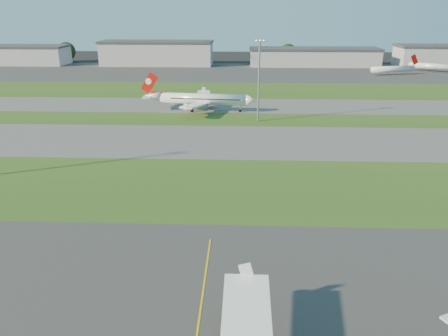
# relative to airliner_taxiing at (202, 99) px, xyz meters

# --- Properties ---
(grass_strip_a) EXTENTS (300.00, 34.00, 0.01)m
(grass_strip_a) POSITION_rel_airliner_taxiing_xyz_m (4.37, -70.47, -4.18)
(grass_strip_a) COLOR #2B4E1A
(grass_strip_a) RESTS_ON ground
(taxiway_a) EXTENTS (300.00, 32.00, 0.01)m
(taxiway_a) POSITION_rel_airliner_taxiing_xyz_m (4.37, -37.47, -4.18)
(taxiway_a) COLOR #515154
(taxiway_a) RESTS_ON ground
(grass_strip_b) EXTENTS (300.00, 18.00, 0.01)m
(grass_strip_b) POSITION_rel_airliner_taxiing_xyz_m (4.37, -12.47, -4.18)
(grass_strip_b) COLOR #2B4E1A
(grass_strip_b) RESTS_ON ground
(taxiway_b) EXTENTS (300.00, 26.00, 0.01)m
(taxiway_b) POSITION_rel_airliner_taxiing_xyz_m (4.37, 9.53, -4.18)
(taxiway_b) COLOR #515154
(taxiway_b) RESTS_ON ground
(grass_strip_c) EXTENTS (300.00, 40.00, 0.01)m
(grass_strip_c) POSITION_rel_airliner_taxiing_xyz_m (4.37, 42.53, -4.18)
(grass_strip_c) COLOR #2B4E1A
(grass_strip_c) RESTS_ON ground
(apron_far) EXTENTS (400.00, 80.00, 0.01)m
(apron_far) POSITION_rel_airliner_taxiing_xyz_m (4.37, 102.53, -4.18)
(apron_far) COLOR #333335
(apron_far) RESTS_ON ground
(airliner_taxiing) EXTENTS (38.18, 32.25, 11.92)m
(airliner_taxiing) POSITION_rel_airliner_taxiing_xyz_m (0.00, 0.00, 0.00)
(airliner_taxiing) COLOR white
(airliner_taxiing) RESTS_ON ground
(mini_jet_near) EXTENTS (27.88, 10.54, 9.48)m
(mini_jet_near) POSITION_rel_airliner_taxiing_xyz_m (97.03, 93.81, -0.90)
(mini_jet_near) COLOR white
(mini_jet_near) RESTS_ON ground
(mini_jet_far) EXTENTS (25.15, 16.67, 9.48)m
(mini_jet_far) POSITION_rel_airliner_taxiing_xyz_m (123.88, 106.63, -0.90)
(mini_jet_far) COLOR white
(mini_jet_far) RESTS_ON ground
(light_mast_centre) EXTENTS (3.20, 0.70, 25.80)m
(light_mast_centre) POSITION_rel_airliner_taxiing_xyz_m (19.37, -14.47, 10.63)
(light_mast_centre) COLOR gray
(light_mast_centre) RESTS_ON ground
(hangar_west) EXTENTS (71.40, 23.00, 15.20)m
(hangar_west) POSITION_rel_airliner_taxiing_xyz_m (-40.63, 132.53, 3.45)
(hangar_west) COLOR #999CA1
(hangar_west) RESTS_ON ground
(hangar_east) EXTENTS (81.60, 23.00, 11.20)m
(hangar_east) POSITION_rel_airliner_taxiing_xyz_m (59.37, 132.53, 1.45)
(hangar_east) COLOR #999CA1
(hangar_east) RESTS_ON ground
(tree_west) EXTENTS (12.10, 12.10, 13.20)m
(tree_west) POSITION_rel_airliner_taxiing_xyz_m (-105.63, 147.53, 2.95)
(tree_west) COLOR black
(tree_west) RESTS_ON ground
(tree_mid_west) EXTENTS (9.90, 9.90, 10.80)m
(tree_mid_west) POSITION_rel_airliner_taxiing_xyz_m (-15.63, 143.53, 1.65)
(tree_mid_west) COLOR black
(tree_mid_west) RESTS_ON ground
(tree_mid_east) EXTENTS (11.55, 11.55, 12.60)m
(tree_mid_east) POSITION_rel_airliner_taxiing_xyz_m (44.37, 146.53, 2.63)
(tree_mid_east) COLOR black
(tree_mid_east) RESTS_ON ground
(tree_east) EXTENTS (10.45, 10.45, 11.40)m
(tree_east) POSITION_rel_airliner_taxiing_xyz_m (119.37, 144.53, 1.97)
(tree_east) COLOR black
(tree_east) RESTS_ON ground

